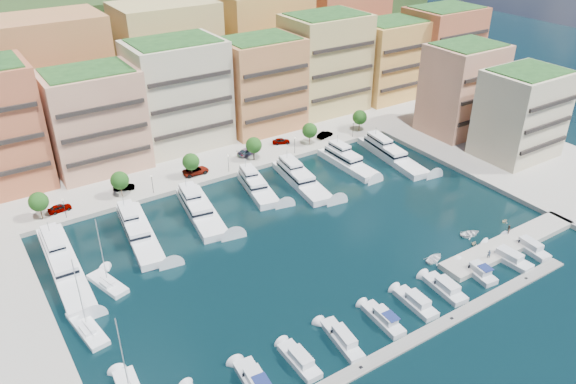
# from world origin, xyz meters

# --- Properties ---
(ground) EXTENTS (400.00, 400.00, 0.00)m
(ground) POSITION_xyz_m (0.00, 0.00, 0.00)
(ground) COLOR black
(ground) RESTS_ON ground
(north_quay) EXTENTS (220.00, 64.00, 2.00)m
(north_quay) POSITION_xyz_m (0.00, 62.00, 0.00)
(north_quay) COLOR #9E998E
(north_quay) RESTS_ON ground
(east_quay) EXTENTS (34.00, 76.00, 2.00)m
(east_quay) POSITION_xyz_m (62.00, -8.00, 0.00)
(east_quay) COLOR #9E998E
(east_quay) RESTS_ON ground
(hillside) EXTENTS (240.00, 40.00, 58.00)m
(hillside) POSITION_xyz_m (0.00, 110.00, 0.00)
(hillside) COLOR #263C18
(hillside) RESTS_ON ground
(south_pontoon) EXTENTS (72.00, 2.20, 0.35)m
(south_pontoon) POSITION_xyz_m (-3.00, -30.00, 0.00)
(south_pontoon) COLOR gray
(south_pontoon) RESTS_ON ground
(finger_pier) EXTENTS (32.00, 5.00, 2.00)m
(finger_pier) POSITION_xyz_m (30.00, -22.00, 0.00)
(finger_pier) COLOR #9E998E
(finger_pier) RESTS_ON ground
(apartment_2) EXTENTS (20.00, 15.50, 22.80)m
(apartment_2) POSITION_xyz_m (-23.00, 49.99, 12.31)
(apartment_2) COLOR tan
(apartment_2) RESTS_ON north_quay
(apartment_3) EXTENTS (22.00, 16.50, 25.80)m
(apartment_3) POSITION_xyz_m (-2.00, 51.99, 13.81)
(apartment_3) COLOR beige
(apartment_3) RESTS_ON north_quay
(apartment_4) EXTENTS (20.00, 15.50, 23.80)m
(apartment_4) POSITION_xyz_m (20.00, 49.99, 12.81)
(apartment_4) COLOR #CC7A4C
(apartment_4) RESTS_ON north_quay
(apartment_5) EXTENTS (22.00, 16.50, 26.80)m
(apartment_5) POSITION_xyz_m (42.00, 51.99, 14.31)
(apartment_5) COLOR tan
(apartment_5) RESTS_ON north_quay
(apartment_6) EXTENTS (20.00, 15.50, 22.80)m
(apartment_6) POSITION_xyz_m (64.00, 49.99, 12.31)
(apartment_6) COLOR #DEAB51
(apartment_6) RESTS_ON north_quay
(apartment_7) EXTENTS (22.00, 16.50, 24.80)m
(apartment_7) POSITION_xyz_m (84.00, 47.99, 13.31)
(apartment_7) COLOR #B3623B
(apartment_7) RESTS_ON north_quay
(apartment_east_a) EXTENTS (18.00, 14.50, 22.80)m
(apartment_east_a) POSITION_xyz_m (62.00, 19.99, 12.31)
(apartment_east_a) COLOR tan
(apartment_east_a) RESTS_ON east_quay
(apartment_east_b) EXTENTS (18.00, 14.50, 20.80)m
(apartment_east_b) POSITION_xyz_m (62.00, 1.99, 11.31)
(apartment_east_b) COLOR beige
(apartment_east_b) RESTS_ON east_quay
(backblock_1) EXTENTS (26.00, 18.00, 30.00)m
(backblock_1) POSITION_xyz_m (-25.00, 74.00, 16.00)
(backblock_1) COLOR #CC7A4C
(backblock_1) RESTS_ON north_quay
(backblock_2) EXTENTS (26.00, 18.00, 30.00)m
(backblock_2) POSITION_xyz_m (5.00, 74.00, 16.00)
(backblock_2) COLOR tan
(backblock_2) RESTS_ON north_quay
(backblock_3) EXTENTS (26.00, 18.00, 30.00)m
(backblock_3) POSITION_xyz_m (35.00, 74.00, 16.00)
(backblock_3) COLOR #DEAB51
(backblock_3) RESTS_ON north_quay
(backblock_4) EXTENTS (26.00, 18.00, 30.00)m
(backblock_4) POSITION_xyz_m (65.00, 74.00, 16.00)
(backblock_4) COLOR #B3623B
(backblock_4) RESTS_ON north_quay
(tree_0) EXTENTS (3.80, 3.80, 5.65)m
(tree_0) POSITION_xyz_m (-40.00, 33.50, 4.74)
(tree_0) COLOR #473323
(tree_0) RESTS_ON north_quay
(tree_1) EXTENTS (3.80, 3.80, 5.65)m
(tree_1) POSITION_xyz_m (-24.00, 33.50, 4.74)
(tree_1) COLOR #473323
(tree_1) RESTS_ON north_quay
(tree_2) EXTENTS (3.80, 3.80, 5.65)m
(tree_2) POSITION_xyz_m (-8.00, 33.50, 4.74)
(tree_2) COLOR #473323
(tree_2) RESTS_ON north_quay
(tree_3) EXTENTS (3.80, 3.80, 5.65)m
(tree_3) POSITION_xyz_m (8.00, 33.50, 4.74)
(tree_3) COLOR #473323
(tree_3) RESTS_ON north_quay
(tree_4) EXTENTS (3.80, 3.80, 5.65)m
(tree_4) POSITION_xyz_m (24.00, 33.50, 4.74)
(tree_4) COLOR #473323
(tree_4) RESTS_ON north_quay
(tree_5) EXTENTS (3.80, 3.80, 5.65)m
(tree_5) POSITION_xyz_m (40.00, 33.50, 4.74)
(tree_5) COLOR #473323
(tree_5) RESTS_ON north_quay
(lamppost_0) EXTENTS (0.30, 0.30, 4.20)m
(lamppost_0) POSITION_xyz_m (-36.00, 31.20, 3.83)
(lamppost_0) COLOR black
(lamppost_0) RESTS_ON north_quay
(lamppost_1) EXTENTS (0.30, 0.30, 4.20)m
(lamppost_1) POSITION_xyz_m (-18.00, 31.20, 3.83)
(lamppost_1) COLOR black
(lamppost_1) RESTS_ON north_quay
(lamppost_2) EXTENTS (0.30, 0.30, 4.20)m
(lamppost_2) POSITION_xyz_m (0.00, 31.20, 3.83)
(lamppost_2) COLOR black
(lamppost_2) RESTS_ON north_quay
(lamppost_3) EXTENTS (0.30, 0.30, 4.20)m
(lamppost_3) POSITION_xyz_m (18.00, 31.20, 3.83)
(lamppost_3) COLOR black
(lamppost_3) RESTS_ON north_quay
(lamppost_4) EXTENTS (0.30, 0.30, 4.20)m
(lamppost_4) POSITION_xyz_m (36.00, 31.20, 3.83)
(lamppost_4) COLOR black
(lamppost_4) RESTS_ON north_quay
(yacht_0) EXTENTS (5.64, 27.76, 7.30)m
(yacht_0) POSITION_xyz_m (-40.40, 16.36, 1.21)
(yacht_0) COLOR white
(yacht_0) RESTS_ON ground
(yacht_1) EXTENTS (7.45, 22.62, 7.30)m
(yacht_1) POSITION_xyz_m (-25.92, 18.77, 1.09)
(yacht_1) COLOR white
(yacht_1) RESTS_ON ground
(yacht_2) EXTENTS (8.13, 20.86, 7.30)m
(yacht_2) POSITION_xyz_m (-12.80, 19.69, 1.21)
(yacht_2) COLOR white
(yacht_2) RESTS_ON ground
(yacht_3) EXTENTS (7.45, 16.44, 7.30)m
(yacht_3) POSITION_xyz_m (1.65, 21.73, 1.21)
(yacht_3) COLOR white
(yacht_3) RESTS_ON ground
(yacht_4) EXTENTS (7.74, 21.21, 7.30)m
(yacht_4) POSITION_xyz_m (11.48, 19.45, 1.09)
(yacht_4) COLOR white
(yacht_4) RESTS_ON ground
(yacht_5) EXTENTS (4.55, 17.87, 7.30)m
(yacht_5) POSITION_xyz_m (25.53, 20.82, 1.21)
(yacht_5) COLOR white
(yacht_5) RESTS_ON ground
(yacht_6) EXTENTS (7.53, 23.82, 7.30)m
(yacht_6) POSITION_xyz_m (36.90, 18.27, 1.21)
(yacht_6) COLOR white
(yacht_6) RESTS_ON ground
(cruiser_1) EXTENTS (3.64, 8.87, 2.66)m
(cruiser_1) POSITION_xyz_m (-25.66, -24.61, 0.57)
(cruiser_1) COLOR silver
(cruiser_1) RESTS_ON ground
(cruiser_2) EXTENTS (2.56, 7.87, 2.55)m
(cruiser_2) POSITION_xyz_m (-18.52, -24.59, 0.55)
(cruiser_2) COLOR silver
(cruiser_2) RESTS_ON ground
(cruiser_3) EXTENTS (3.49, 9.38, 2.55)m
(cruiser_3) POSITION_xyz_m (-11.02, -24.60, 0.55)
(cruiser_3) COLOR silver
(cruiser_3) RESTS_ON ground
(cruiser_4) EXTENTS (2.94, 8.35, 2.66)m
(cruiser_4) POSITION_xyz_m (-3.09, -24.61, 0.57)
(cruiser_4) COLOR silver
(cruiser_4) RESTS_ON ground
(cruiser_5) EXTENTS (3.07, 8.20, 2.55)m
(cruiser_5) POSITION_xyz_m (3.74, -24.59, 0.55)
(cruiser_5) COLOR silver
(cruiser_5) RESTS_ON ground
(cruiser_6) EXTENTS (3.56, 8.34, 2.55)m
(cruiser_6) POSITION_xyz_m (10.32, -24.59, 0.55)
(cruiser_6) COLOR silver
(cruiser_6) RESTS_ON ground
(cruiser_7) EXTENTS (3.51, 7.44, 2.66)m
(cruiser_7) POSITION_xyz_m (18.27, -24.59, 0.57)
(cruiser_7) COLOR silver
(cruiser_7) RESTS_ON ground
(cruiser_8) EXTENTS (3.41, 9.24, 2.55)m
(cruiser_8) POSITION_xyz_m (25.98, -24.60, 0.55)
(cruiser_8) COLOR silver
(cruiser_8) RESTS_ON ground
(cruiser_9) EXTENTS (3.28, 8.86, 2.55)m
(cruiser_9) POSITION_xyz_m (31.86, -24.59, 0.55)
(cruiser_9) COLOR silver
(cruiser_9) RESTS_ON ground
(sailboat_2) EXTENTS (4.90, 8.88, 13.20)m
(sailboat_2) POSITION_xyz_m (-35.52, 7.09, 0.32)
(sailboat_2) COLOR white
(sailboat_2) RESTS_ON ground
(sailboat_1) EXTENTS (4.06, 10.24, 13.20)m
(sailboat_1) POSITION_xyz_m (-41.39, -1.80, 0.31)
(sailboat_1) COLOR white
(sailboat_1) RESTS_ON ground
(tender_1) EXTENTS (1.68, 1.54, 0.75)m
(tender_1) POSITION_xyz_m (24.87, -18.15, 0.38)
(tender_1) COLOR #C4B896
(tender_1) RESTS_ON ground
(tender_3) EXTENTS (1.50, 1.32, 0.76)m
(tender_3) POSITION_xyz_m (36.00, -16.24, 0.38)
(tender_3) COLOR beige
(tender_3) RESTS_ON ground
(tender_0) EXTENTS (4.38, 3.49, 0.81)m
(tender_0) POSITION_xyz_m (15.21, -17.57, 0.41)
(tender_0) COLOR white
(tender_0) RESTS_ON ground
(tender_2) EXTENTS (4.47, 3.57, 0.83)m
(tender_2) POSITION_xyz_m (26.79, -15.65, 0.41)
(tender_2) COLOR white
(tender_2) RESTS_ON ground
(car_0) EXTENTS (4.67, 2.16, 1.55)m
(car_0) POSITION_xyz_m (-36.40, 34.32, 1.78)
(car_0) COLOR gray
(car_0) RESTS_ON north_quay
(car_1) EXTENTS (4.65, 3.22, 1.45)m
(car_1) POSITION_xyz_m (-22.71, 36.06, 1.73)
(car_1) COLOR gray
(car_1) RESTS_ON north_quay
(car_2) EXTENTS (6.03, 2.98, 1.64)m
(car_2) POSITION_xyz_m (-6.70, 34.29, 1.82)
(car_2) COLOR gray
(car_2) RESTS_ON north_quay
(car_3) EXTENTS (6.07, 3.58, 1.65)m
(car_3) POSITION_xyz_m (8.14, 36.78, 1.82)
(car_3) COLOR gray
(car_3) RESTS_ON north_quay
(car_4) EXTENTS (4.72, 3.21, 1.49)m
(car_4) POSITION_xyz_m (18.28, 37.70, 1.75)
(car_4) COLOR gray
(car_4) RESTS_ON north_quay
(car_5) EXTENTS (4.90, 2.62, 1.53)m
(car_5) POSITION_xyz_m (29.80, 34.86, 1.77)
(car_5) COLOR gray
(car_5) RESTS_ON north_quay
(person_0) EXTENTS (0.68, 0.70, 1.63)m
(person_0) POSITION_xyz_m (22.59, -23.14, 1.81)
(person_0) COLOR #26364D
(person_0) RESTS_ON finger_pier
(person_1) EXTENTS (1.10, 1.04, 1.80)m
(person_1) POSITION_xyz_m (31.82, -20.01, 1.90)
(person_1) COLOR #4F3C2F
(person_1) RESTS_ON finger_pier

